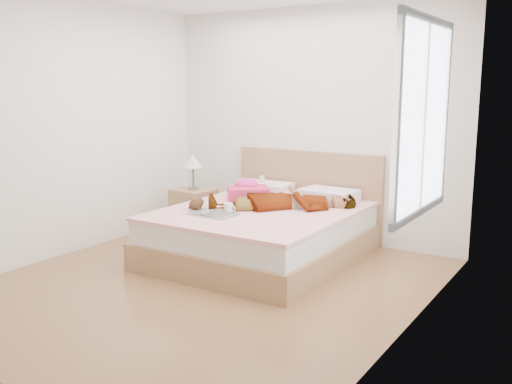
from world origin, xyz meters
TOP-DOWN VIEW (x-y plane):
  - ground at (0.00, 0.00)m, footprint 4.00×4.00m
  - woman at (0.15, 1.13)m, footprint 1.58×1.34m
  - hair at (-0.42, 1.58)m, footprint 0.49×0.58m
  - phone at (-0.35, 1.53)m, footprint 0.10×0.11m
  - room_shell at (1.77, 0.30)m, footprint 4.00×4.00m
  - bed at (0.00, 1.04)m, footprint 1.80×2.08m
  - towel at (-0.39, 1.30)m, footprint 0.56×0.55m
  - magazine at (-0.28, 0.49)m, footprint 0.48×0.33m
  - coffee_mug at (-0.17, 0.61)m, footprint 0.13×0.09m
  - plush_toy at (-0.52, 0.57)m, footprint 0.15×0.21m
  - nightstand at (-1.17, 1.32)m, footprint 0.48×0.43m

SIDE VIEW (x-z plane):
  - ground at x=0.00m, z-range 0.00..0.00m
  - bed at x=0.00m, z-range -0.22..0.78m
  - nightstand at x=-1.17m, z-range -0.16..0.80m
  - magazine at x=-0.28m, z-range 0.51..0.53m
  - hair at x=-0.42m, z-range 0.51..0.59m
  - coffee_mug at x=-0.17m, z-range 0.51..0.61m
  - plush_toy at x=-0.52m, z-range 0.51..0.62m
  - towel at x=-0.39m, z-range 0.49..0.72m
  - woman at x=0.15m, z-range 0.51..0.72m
  - phone at x=-0.35m, z-range 0.68..0.74m
  - room_shell at x=1.77m, z-range -0.50..3.50m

